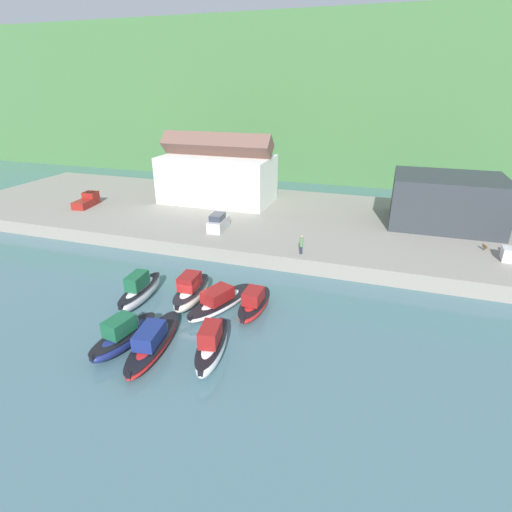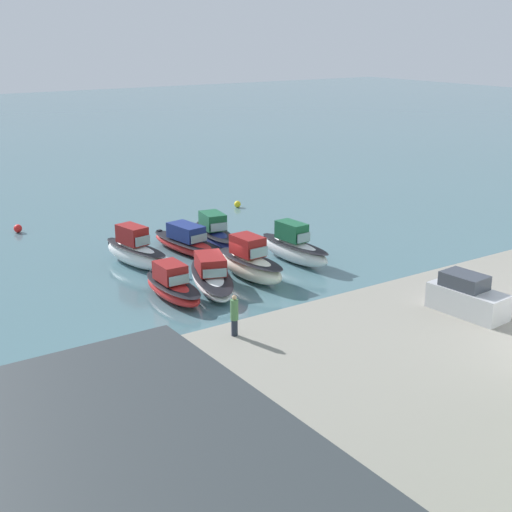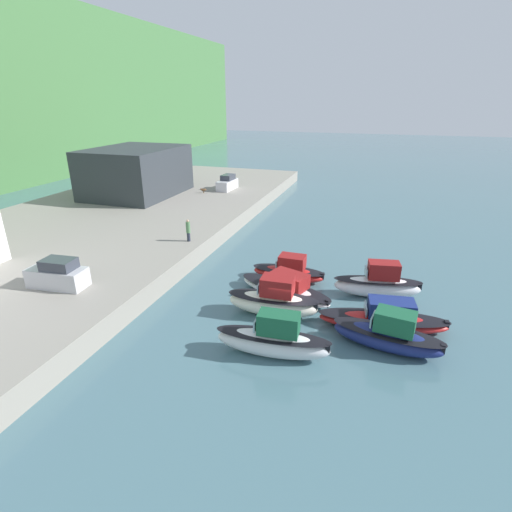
% 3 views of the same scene
% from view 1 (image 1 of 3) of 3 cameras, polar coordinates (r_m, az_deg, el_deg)
% --- Properties ---
extents(ground_plane, '(320.00, 320.00, 0.00)m').
position_cam_1_polar(ground_plane, '(37.58, -9.34, -7.37)').
color(ground_plane, '#476B75').
extents(hillside_backdrop, '(240.00, 56.06, 31.49)m').
position_cam_1_polar(hillside_backdrop, '(110.56, 10.97, 21.33)').
color(hillside_backdrop, '#42703D').
rests_on(hillside_backdrop, ground_plane).
extents(quay_promenade, '(98.12, 29.09, 1.74)m').
position_cam_1_polar(quay_promenade, '(58.30, 1.77, 5.25)').
color(quay_promenade, gray).
rests_on(quay_promenade, ground_plane).
extents(harbor_clubhouse, '(17.39, 9.33, 10.64)m').
position_cam_1_polar(harbor_clubhouse, '(63.97, -5.54, 11.32)').
color(harbor_clubhouse, white).
rests_on(harbor_clubhouse, quay_promenade).
extents(yacht_club_building, '(13.54, 10.65, 6.45)m').
position_cam_1_polar(yacht_club_building, '(58.21, 25.55, 7.14)').
color(yacht_club_building, '#2D3338').
rests_on(yacht_club_building, quay_promenade).
extents(moored_boat_0, '(2.17, 7.15, 2.93)m').
position_cam_1_polar(moored_boat_0, '(39.30, -16.25, -4.79)').
color(moored_boat_0, silver).
rests_on(moored_boat_0, ground_plane).
extents(moored_boat_1, '(2.42, 6.67, 2.99)m').
position_cam_1_polar(moored_boat_1, '(38.01, -9.20, -5.06)').
color(moored_boat_1, white).
rests_on(moored_boat_1, ground_plane).
extents(moored_boat_2, '(5.02, 8.49, 2.08)m').
position_cam_1_polar(moored_boat_2, '(36.92, -5.14, -6.42)').
color(moored_boat_2, white).
rests_on(moored_boat_2, ground_plane).
extents(moored_boat_3, '(2.19, 6.31, 2.27)m').
position_cam_1_polar(moored_boat_3, '(36.26, -0.26, -6.77)').
color(moored_boat_3, red).
rests_on(moored_boat_3, ground_plane).
extents(moored_boat_4, '(3.12, 7.03, 2.67)m').
position_cam_1_polar(moored_boat_4, '(33.36, -18.36, -10.74)').
color(moored_boat_4, navy).
rests_on(moored_boat_4, ground_plane).
extents(moored_boat_5, '(3.38, 8.87, 2.15)m').
position_cam_1_polar(moored_boat_5, '(32.42, -14.55, -11.78)').
color(moored_boat_5, red).
rests_on(moored_boat_5, ground_plane).
extents(moored_boat_6, '(2.99, 6.96, 2.92)m').
position_cam_1_polar(moored_boat_6, '(30.67, -6.32, -12.58)').
color(moored_boat_6, white).
rests_on(moored_boat_6, ground_plane).
extents(parked_car_0, '(2.15, 4.34, 2.16)m').
position_cam_1_polar(parked_car_0, '(51.50, -5.42, 4.77)').
color(parked_car_0, '#B7B7BC').
rests_on(parked_car_0, quay_promenade).
extents(pickup_truck_0, '(2.51, 4.93, 1.90)m').
position_cam_1_polar(pickup_truck_0, '(66.99, -22.93, 7.33)').
color(pickup_truck_0, maroon).
rests_on(pickup_truck_0, quay_promenade).
extents(person_on_quay, '(0.40, 0.40, 2.14)m').
position_cam_1_polar(person_on_quay, '(44.00, 6.49, 1.66)').
color(person_on_quay, '#232838').
rests_on(person_on_quay, quay_promenade).
extents(dog_on_quay, '(0.65, 0.85, 0.68)m').
position_cam_1_polar(dog_on_quay, '(51.73, 29.88, 1.18)').
color(dog_on_quay, brown).
rests_on(dog_on_quay, quay_promenade).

